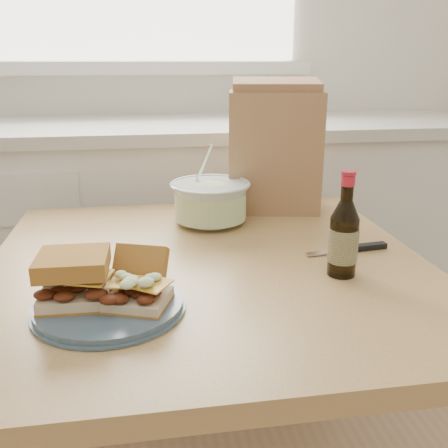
{
  "coord_description": "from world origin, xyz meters",
  "views": [
    {
      "loc": [
        -0.02,
        -0.13,
        1.15
      ],
      "look_at": [
        0.13,
        0.82,
        0.83
      ],
      "focal_mm": 40.0,
      "sensor_mm": 36.0,
      "label": 1
    }
  ],
  "objects": [
    {
      "name": "cabinet_run",
      "position": [
        -0.0,
        1.7,
        0.47
      ],
      "size": [
        2.5,
        0.64,
        0.94
      ],
      "color": "white",
      "rests_on": "ground"
    },
    {
      "name": "dining_table",
      "position": [
        0.1,
        0.82,
        0.64
      ],
      "size": [
        0.91,
        0.91,
        0.75
      ],
      "rotation": [
        0.0,
        0.0,
        0.0
      ],
      "color": "tan",
      "rests_on": "ground"
    },
    {
      "name": "paper_bag",
      "position": [
        0.33,
        1.18,
        0.91
      ],
      "size": [
        0.27,
        0.2,
        0.32
      ],
      "primitive_type": "cube",
      "rotation": [
        0.0,
        0.0,
        -0.18
      ],
      "color": "#A77751",
      "rests_on": "dining_table"
    },
    {
      "name": "coleslaw_bowl",
      "position": [
        0.14,
        1.08,
        0.81
      ],
      "size": [
        0.2,
        0.2,
        0.2
      ],
      "color": "silver",
      "rests_on": "dining_table"
    },
    {
      "name": "knife",
      "position": [
        0.44,
        0.83,
        0.76
      ],
      "size": [
        0.19,
        0.04,
        0.01
      ],
      "rotation": [
        0.0,
        0.0,
        0.11
      ],
      "color": "silver",
      "rests_on": "dining_table"
    },
    {
      "name": "plate",
      "position": [
        -0.09,
        0.64,
        0.76
      ],
      "size": [
        0.25,
        0.25,
        0.02
      ],
      "primitive_type": "cylinder",
      "color": "#3F5566",
      "rests_on": "dining_table"
    },
    {
      "name": "sandwich_left",
      "position": [
        -0.14,
        0.65,
        0.81
      ],
      "size": [
        0.12,
        0.11,
        0.08
      ],
      "rotation": [
        0.0,
        0.0,
        -0.03
      ],
      "color": "beige",
      "rests_on": "plate"
    },
    {
      "name": "beer_bottle",
      "position": [
        0.35,
        0.72,
        0.83
      ],
      "size": [
        0.06,
        0.06,
        0.21
      ],
      "rotation": [
        0.0,
        0.0,
        0.01
      ],
      "color": "black",
      "rests_on": "dining_table"
    },
    {
      "name": "sandwich_right",
      "position": [
        -0.04,
        0.64,
        0.8
      ],
      "size": [
        0.12,
        0.16,
        0.08
      ],
      "rotation": [
        0.0,
        0.0,
        -0.35
      ],
      "color": "beige",
      "rests_on": "plate"
    },
    {
      "name": "wall_back",
      "position": [
        0.0,
        2.0,
        1.35
      ],
      "size": [
        4.0,
        0.02,
        2.7
      ],
      "primitive_type": "cube",
      "color": "beige",
      "rests_on": "ground"
    }
  ]
}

